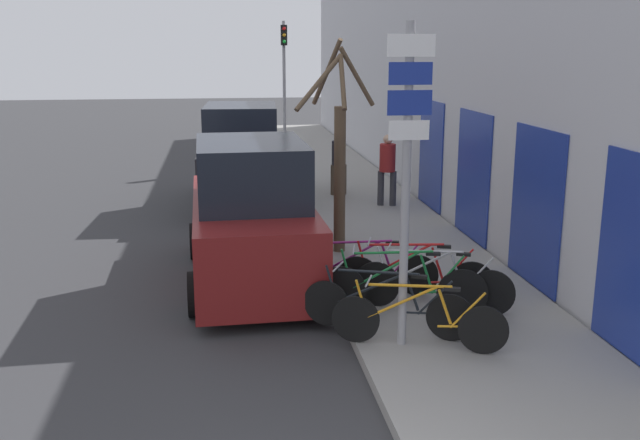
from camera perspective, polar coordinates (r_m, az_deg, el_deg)
The scene contains 16 objects.
ground_plane at distance 16.09m, azimuth -5.51°, elevation -0.17°, with size 80.00×80.00×0.00m, color #333335.
sidewalk_curb at distance 19.07m, azimuth 1.92°, elevation 2.31°, with size 3.20×32.00×0.15m.
building_facade at distance 19.00m, azimuth 7.36°, elevation 11.74°, with size 0.23×32.00×6.50m.
signpost at distance 8.66m, azimuth 6.94°, elevation 3.86°, with size 0.57×0.13×3.99m.
bicycle_0 at distance 9.06m, azimuth 7.88°, elevation -7.94°, with size 2.08×0.85×0.86m.
bicycle_1 at distance 9.47m, azimuth 5.36°, elevation -6.86°, with size 2.08×1.06×0.87m.
bicycle_2 at distance 10.03m, azimuth 6.53°, elevation -5.47°, with size 2.34×0.64×0.98m.
bicycle_3 at distance 10.31m, azimuth 9.03°, elevation -5.14°, with size 2.14×0.89×0.92m.
bicycle_4 at distance 10.55m, azimuth 7.52°, elevation -4.60°, with size 2.25×0.77×0.94m.
bicycle_5 at distance 10.87m, azimuth 3.66°, elevation -4.09°, with size 2.18×0.55×0.88m.
parked_car_0 at distance 11.77m, azimuth -5.51°, elevation 0.04°, with size 2.18×4.81×2.39m.
parked_car_1 at distance 17.66m, azimuth -6.27°, elevation 4.77°, with size 2.28×4.81×2.49m.
pedestrian_near at distance 18.14m, azimuth 1.51°, elevation 4.90°, with size 0.41×0.35×1.58m.
pedestrian_far at distance 16.93m, azimuth 5.41°, elevation 4.42°, with size 0.43×0.38×1.69m.
street_tree at distance 12.87m, azimuth 1.50°, elevation 5.09°, with size 1.59×1.58×3.84m.
traffic_light at distance 23.77m, azimuth -2.88°, elevation 11.74°, with size 0.20×0.30×4.50m.
Camera 1 is at (-0.63, -4.41, 3.84)m, focal length 40.00 mm.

